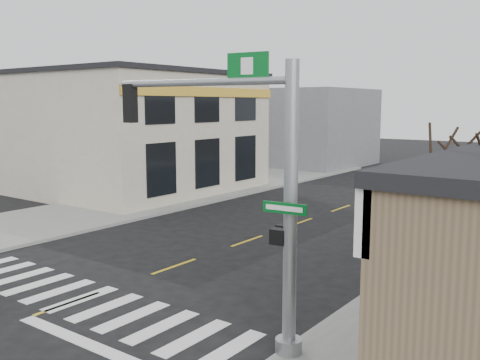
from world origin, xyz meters
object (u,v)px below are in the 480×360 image
Objects in this scene: traffic_signal_pole at (260,175)px; bare_tree at (464,140)px; guide_sign at (454,220)px; fire_hydrant at (449,312)px.

bare_tree is (2.75, 4.63, 0.58)m from traffic_signal_pole.
guide_sign is (2.28, 6.00, -1.69)m from traffic_signal_pole.
guide_sign is at bearing 108.77° from bare_tree.
bare_tree is (-0.25, 1.46, 3.80)m from fire_hydrant.
guide_sign is 4.19× the size of fire_hydrant.
guide_sign is 0.56× the size of bare_tree.
bare_tree is at bearing 99.88° from fire_hydrant.
guide_sign is 3.29m from fire_hydrant.
fire_hydrant is (0.72, -2.82, -1.53)m from guide_sign.
traffic_signal_pole reaches higher than bare_tree.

